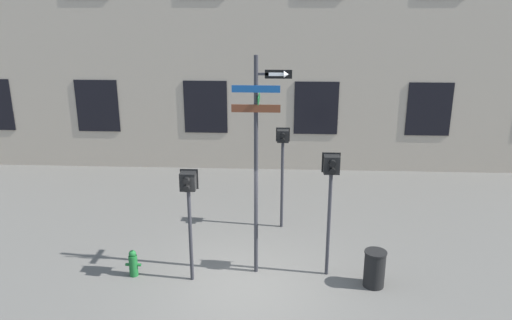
{
  "coord_description": "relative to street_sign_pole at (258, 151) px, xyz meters",
  "views": [
    {
      "loc": [
        0.74,
        -9.67,
        6.03
      ],
      "look_at": [
        0.21,
        0.62,
        2.73
      ],
      "focal_mm": 35.0,
      "sensor_mm": 36.0,
      "label": 1
    }
  ],
  "objects": [
    {
      "name": "pedestrian_signal_right",
      "position": [
        1.58,
        -0.03,
        -0.66
      ],
      "size": [
        0.4,
        0.4,
        2.89
      ],
      "color": "#2D2D33",
      "rests_on": "ground_plane"
    },
    {
      "name": "ground_plane",
      "position": [
        -0.26,
        -0.61,
        -2.94
      ],
      "size": [
        60.0,
        60.0,
        0.0
      ],
      "primitive_type": "plane",
      "color": "#595651"
    },
    {
      "name": "fire_hydrant",
      "position": [
        -2.84,
        -0.32,
        -2.63
      ],
      "size": [
        0.36,
        0.2,
        0.64
      ],
      "color": "#196028",
      "rests_on": "ground_plane"
    },
    {
      "name": "pedestrian_signal_across",
      "position": [
        0.54,
        2.45,
        -0.78
      ],
      "size": [
        0.37,
        0.4,
        2.81
      ],
      "color": "#2D2D33",
      "rests_on": "ground_plane"
    },
    {
      "name": "trash_bin",
      "position": [
        2.58,
        -0.48,
        -2.52
      ],
      "size": [
        0.49,
        0.49,
        0.84
      ],
      "color": "black",
      "rests_on": "ground_plane"
    },
    {
      "name": "pedestrian_signal_left",
      "position": [
        -1.47,
        -0.43,
        -0.9
      ],
      "size": [
        0.39,
        0.4,
        2.59
      ],
      "color": "#2D2D33",
      "rests_on": "ground_plane"
    },
    {
      "name": "street_sign_pole",
      "position": [
        0.0,
        0.0,
        0.0
      ],
      "size": [
        1.26,
        0.71,
        4.98
      ],
      "color": "#2D2D33",
      "rests_on": "ground_plane"
    }
  ]
}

